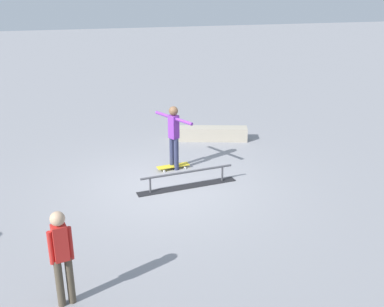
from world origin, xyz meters
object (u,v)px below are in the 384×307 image
Objects in this scene: skater_main at (174,133)px; bystander_red_shirt at (62,254)px; skate_ledge at (210,134)px; skateboard_main at (173,166)px; grind_rail at (187,180)px.

bystander_red_shirt is (2.43, 4.56, -0.06)m from skater_main.
skateboard_main is (1.40, 1.81, -0.12)m from skate_ledge.
skate_ledge is 7.43m from bystander_red_shirt.
bystander_red_shirt is (2.53, 3.48, 0.69)m from grind_rail.
grind_rail is 1.08m from skateboard_main.
skater_main is (0.10, -1.07, 0.75)m from grind_rail.
skateboard_main is at bearing -91.88° from grind_rail.
bystander_red_shirt reaches higher than grind_rail.
skate_ledge is at bearing -67.84° from skater_main.
bystander_red_shirt is at bearing 45.09° from grind_rail.
skateboard_main is (0.13, -1.06, -0.09)m from grind_rail.
grind_rail reaches higher than skate_ledge.
grind_rail is 4.36m from bystander_red_shirt.
skate_ledge is at bearing 44.38° from bystander_red_shirt.
skater_main is 1.92× the size of skateboard_main.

